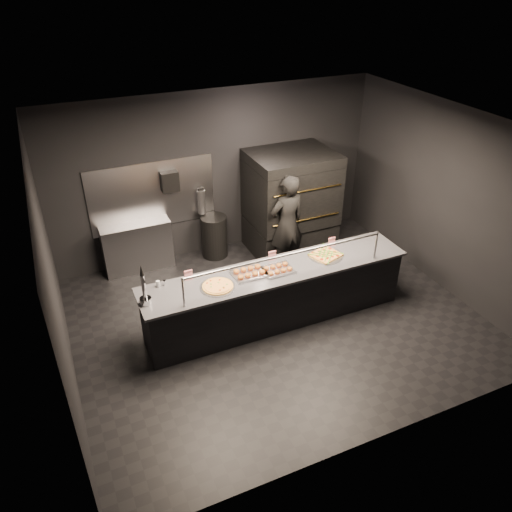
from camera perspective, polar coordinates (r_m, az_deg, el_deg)
name	(u,v)px	position (r m, az deg, el deg)	size (l,w,h in m)	color
room	(275,234)	(7.05, 2.17, 2.52)	(6.04, 6.00, 3.00)	black
service_counter	(276,295)	(7.58, 2.34, -4.47)	(4.10, 0.78, 1.37)	black
pizza_oven	(290,202)	(9.26, 3.95, 6.15)	(1.50, 1.23, 1.91)	black
prep_shelf	(138,247)	(9.06, -13.37, 1.02)	(1.20, 0.35, 0.90)	#99999E
towel_dispenser	(170,181)	(8.76, -9.86, 8.42)	(0.30, 0.20, 0.35)	black
fire_extinguisher	(201,202)	(9.10, -6.25, 6.21)	(0.14, 0.14, 0.51)	#B2B2B7
beer_tap	(145,293)	(6.69, -12.62, -4.15)	(0.16, 0.22, 0.60)	silver
round_pizza	(218,286)	(6.95, -4.39, -3.48)	(0.50, 0.50, 0.03)	silver
slider_tray_a	(249,273)	(7.19, -0.77, -1.90)	(0.51, 0.39, 0.08)	silver
slider_tray_b	(278,269)	(7.28, 2.54, -1.53)	(0.47, 0.36, 0.07)	silver
square_pizza	(326,255)	(7.70, 7.96, 0.11)	(0.52, 0.52, 0.05)	silver
condiment_jar	(160,284)	(7.07, -10.91, -3.11)	(0.14, 0.05, 0.09)	silver
tent_cards	(267,257)	(7.48, 1.24, -0.08)	(2.48, 0.04, 0.15)	white
trash_bin	(214,236)	(9.29, -4.79, 2.25)	(0.48, 0.48, 0.80)	black
worker	(287,224)	(8.61, 3.56, 3.62)	(0.66, 0.43, 1.80)	black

